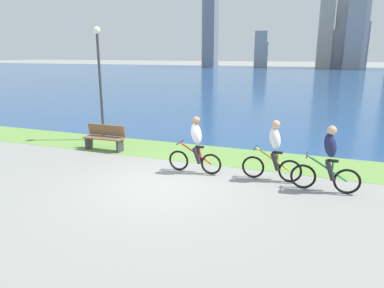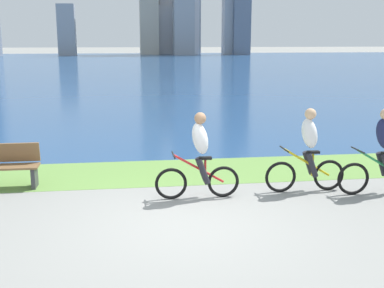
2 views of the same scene
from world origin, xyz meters
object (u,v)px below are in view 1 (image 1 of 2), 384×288
Objects in this scene: cyclist_lead at (196,145)px; cyclist_distant_rear at (328,159)px; bench_near_path at (105,138)px; cyclist_trailing at (274,151)px; lamppost_tall at (99,69)px.

cyclist_distant_rear reaches higher than cyclist_lead.
cyclist_distant_rear is 7.54m from bench_near_path.
lamppost_tall reaches higher than cyclist_trailing.
lamppost_tall is at bearing 161.58° from cyclist_trailing.
cyclist_lead is 0.98× the size of cyclist_distant_rear.
lamppost_tall is at bearing 162.30° from cyclist_distant_rear.
cyclist_trailing is 1.40m from cyclist_distant_rear.
cyclist_distant_rear is at bearing -3.23° from cyclist_lead.
lamppost_tall reaches higher than cyclist_distant_rear.
lamppost_tall is (-4.82, 2.47, 1.97)m from cyclist_lead.
lamppost_tall is at bearing 152.92° from cyclist_lead.
bench_near_path is 2.84m from lamppost_tall.
cyclist_lead is at bearing -27.08° from lamppost_tall.
cyclist_distant_rear is 1.12× the size of bench_near_path.
cyclist_lead is 4.07m from bench_near_path.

